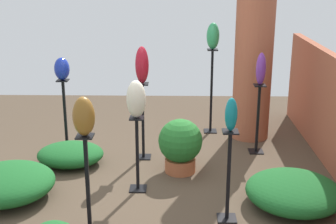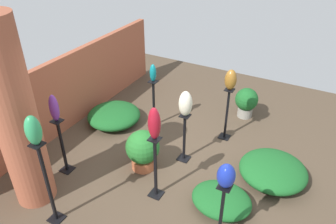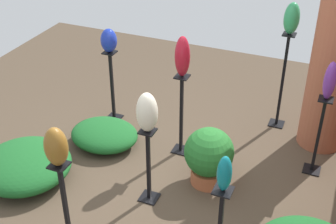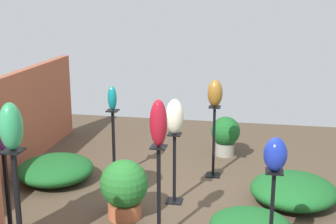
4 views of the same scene
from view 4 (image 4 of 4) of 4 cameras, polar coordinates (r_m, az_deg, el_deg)
ground_plane at (r=5.91m, az=0.17°, el=-11.45°), size 8.00×8.00×0.00m
pedestal_teal at (r=6.68m, az=-6.63°, el=-4.24°), size 0.20×0.20×0.99m
pedestal_ivory at (r=5.87m, az=0.79°, el=-7.27°), size 0.20×0.20×0.90m
pedestal_bronze at (r=6.68m, az=5.59°, el=-4.01°), size 0.20×0.20×1.03m
pedestal_ruby at (r=4.98m, az=-1.12°, el=-10.51°), size 0.20×0.20×1.06m
pedestal_violet at (r=5.33m, az=-18.93°, el=-9.99°), size 0.20×0.20×0.99m
art_vase_teal at (r=6.49m, az=-6.82°, el=1.69°), size 0.13×0.12×0.34m
art_vase_jade at (r=3.99m, az=-18.61°, el=-1.68°), size 0.19×0.19×0.40m
art_vase_ivory at (r=5.65m, az=0.81°, el=-0.56°), size 0.21×0.22×0.43m
art_vase_bronze at (r=6.48m, az=5.76°, el=2.30°), size 0.20×0.21×0.38m
art_vase_ruby at (r=4.69m, az=-1.17°, el=-1.36°), size 0.16×0.18×0.49m
art_vase_cobalt at (r=4.31m, az=12.96°, el=-5.05°), size 0.21×0.21×0.32m
art_vase_violet at (r=5.07m, az=-19.63°, el=-2.11°), size 0.15×0.13×0.44m
potted_plant_front_right at (r=5.53m, az=-5.37°, el=-9.13°), size 0.56×0.56×0.70m
potted_plant_mid_right at (r=7.58m, az=7.01°, el=-2.67°), size 0.47×0.47×0.64m
foliage_bed_east at (r=6.77m, az=-13.55°, el=-6.82°), size 1.06×1.06×0.34m
foliage_bed_center at (r=6.12m, az=15.02°, el=-9.18°), size 1.06×1.07×0.35m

